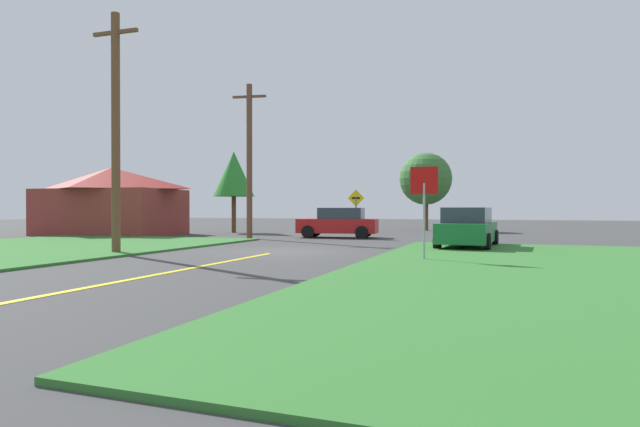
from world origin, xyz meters
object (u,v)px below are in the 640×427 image
Objects in this scene: oak_tree_left at (234,174)px; utility_pole_mid at (249,159)px; barn at (111,201)px; car_on_crossroad at (468,228)px; utility_pole_near at (116,130)px; car_approaching_junction at (339,223)px; pine_tree_center at (426,179)px; stop_sign at (424,194)px; direction_sign at (356,208)px.

utility_pole_mid is at bearing -54.03° from oak_tree_left.
barn is (-9.74, 0.79, -2.13)m from utility_pole_mid.
oak_tree_left is 7.67m from barn.
car_on_crossroad is 0.56× the size of utility_pole_near.
oak_tree_left is at bearing 41.86° from barn.
car_on_crossroad is 12.08m from utility_pole_mid.
pine_tree_center reaches higher than car_approaching_junction.
utility_pole_near is 16.16m from oak_tree_left.
car_approaching_junction is at bearing -60.76° from stop_sign.
pine_tree_center is at bearing 73.09° from utility_pole_near.
car_on_crossroad is 8.96m from car_approaching_junction.
stop_sign is 0.53× the size of oak_tree_left.
utility_pole_near is at bearing -90.03° from utility_pole_mid.
barn is (-20.99, 3.64, 1.22)m from car_on_crossroad.
stop_sign is at bearing -64.20° from direction_sign.
utility_pole_mid is (-11.25, 2.85, 3.35)m from car_on_crossroad.
oak_tree_left is (-15.43, 8.62, 3.03)m from car_on_crossroad.
utility_pole_near is (-10.44, -1.09, 2.28)m from stop_sign.
utility_pole_near reaches higher than pine_tree_center.
pine_tree_center is (7.11, 23.40, -0.57)m from utility_pole_near.
utility_pole_near is at bearing 125.54° from car_on_crossroad.
car_approaching_junction is (-7.16, 5.39, -0.00)m from car_on_crossroad.
barn is (-13.83, -1.75, 1.22)m from car_approaching_junction.
stop_sign is 0.35× the size of utility_pole_mid.
utility_pole_mid reaches higher than car_on_crossroad.
utility_pole_near is at bearing 64.52° from car_approaching_junction.
stop_sign is 22.63m from pine_tree_center.
stop_sign is 0.61× the size of car_on_crossroad.
car_approaching_junction is at bearing 7.20° from barn.
car_on_crossroad is at bearing -97.98° from stop_sign.
oak_tree_left is at bearing -28.51° from car_approaching_junction.
stop_sign is 20.68m from oak_tree_left.
barn is (-14.95, -1.27, 0.42)m from direction_sign.
car_approaching_junction is at bearing 31.87° from utility_pole_mid.
utility_pole_near reaches higher than car_on_crossroad.
utility_pole_mid reaches higher than oak_tree_left.
oak_tree_left is 0.66× the size of barn.
car_on_crossroad is 0.58× the size of barn.
utility_pole_mid is 7.14m from oak_tree_left.
car_approaching_junction is (-6.35, 11.29, -1.21)m from stop_sign.
oak_tree_left is 13.73m from pine_tree_center.
stop_sign is 0.63× the size of car_approaching_junction.
oak_tree_left reaches higher than car_on_crossroad.
car_on_crossroad is at bearing -14.21° from utility_pole_mid.
utility_pole_mid is at bearing -4.66° from barn.
car_approaching_junction is at bearing 157.06° from direction_sign.
utility_pole_mid is (-4.08, -2.54, 3.35)m from car_approaching_junction.
direction_sign reaches higher than car_on_crossroad.
car_approaching_junction is 0.84× the size of oak_tree_left.
pine_tree_center is 21.21m from barn.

